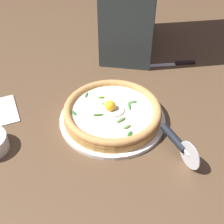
{
  "coord_description": "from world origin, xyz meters",
  "views": [
    {
      "loc": [
        -0.22,
        0.65,
        0.61
      ],
      "look_at": [
        0.0,
        0.03,
        0.03
      ],
      "focal_mm": 47.0,
      "sensor_mm": 36.0,
      "label": 1
    }
  ],
  "objects_px": {
    "pizza_cutter": "(178,142)",
    "table_knife": "(175,64)",
    "pizza": "(112,112)",
    "folded_napkin": "(2,111)"
  },
  "relations": [
    {
      "from": "pizza_cutter",
      "to": "folded_napkin",
      "type": "relative_size",
      "value": 0.87
    },
    {
      "from": "table_knife",
      "to": "pizza",
      "type": "bearing_deg",
      "value": 72.03
    },
    {
      "from": "pizza_cutter",
      "to": "folded_napkin",
      "type": "bearing_deg",
      "value": 1.94
    },
    {
      "from": "pizza",
      "to": "folded_napkin",
      "type": "relative_size",
      "value": 2.1
    },
    {
      "from": "pizza_cutter",
      "to": "folded_napkin",
      "type": "distance_m",
      "value": 0.55
    },
    {
      "from": "folded_napkin",
      "to": "pizza",
      "type": "bearing_deg",
      "value": -166.52
    },
    {
      "from": "pizza",
      "to": "folded_napkin",
      "type": "bearing_deg",
      "value": 13.48
    },
    {
      "from": "pizza_cutter",
      "to": "table_knife",
      "type": "height_order",
      "value": "pizza_cutter"
    },
    {
      "from": "pizza_cutter",
      "to": "table_knife",
      "type": "bearing_deg",
      "value": -79.15
    },
    {
      "from": "pizza",
      "to": "pizza_cutter",
      "type": "height_order",
      "value": "pizza_cutter"
    }
  ]
}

